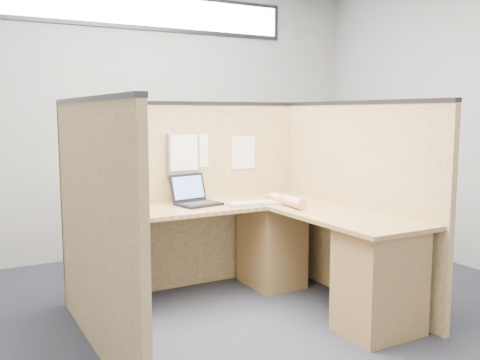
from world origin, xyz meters
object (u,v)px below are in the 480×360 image
keyboard (255,203)px  l_desk (252,256)px  laptop (196,197)px  mouse (275,200)px

keyboard → l_desk: bearing=-115.6°
laptop → mouse: 0.63m
laptop → mouse: laptop is taller
keyboard → laptop: bearing=154.2°
l_desk → mouse: size_ratio=16.13×
keyboard → mouse: bearing=11.3°
l_desk → keyboard: bearing=54.7°
l_desk → mouse: mouse is taller
laptop → keyboard: laptop is taller
l_desk → laptop: bearing=118.0°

